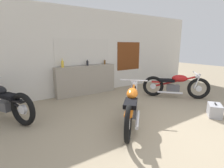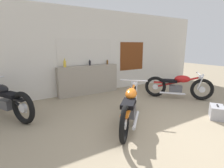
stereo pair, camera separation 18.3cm
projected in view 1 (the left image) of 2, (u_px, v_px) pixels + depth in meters
name	position (u px, v px, depth m)	size (l,w,h in m)	color
ground_plane	(186.00, 137.00, 3.15)	(24.00, 24.00, 0.00)	gray
wall_back	(89.00, 52.00, 5.92)	(10.00, 0.07, 2.80)	silver
sill_counter	(86.00, 80.00, 5.86)	(2.08, 0.28, 0.96)	gray
bottle_leftmost	(62.00, 64.00, 5.28)	(0.08, 0.08, 0.26)	gold
bottle_left_center	(87.00, 63.00, 5.78)	(0.07, 0.07, 0.21)	black
bottle_center	(105.00, 62.00, 6.17)	(0.06, 0.06, 0.18)	#5B3814
motorcycle_red	(175.00, 85.00, 5.48)	(1.43, 1.56, 0.81)	black
motorcycle_black	(3.00, 102.00, 3.84)	(1.06, 1.84, 0.87)	black
motorcycle_orange	(132.00, 105.00, 3.64)	(1.56, 1.57, 0.83)	black
hard_case_silver	(215.00, 110.00, 4.07)	(0.51, 0.47, 0.31)	#9E9EA3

